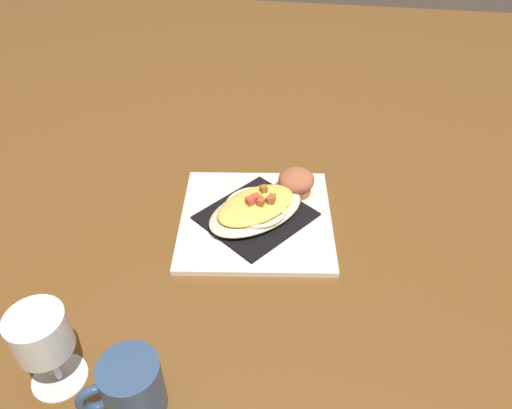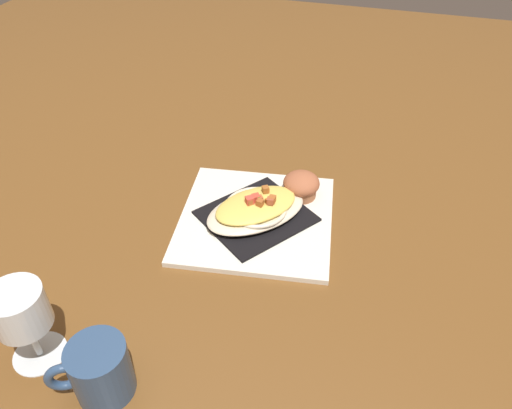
{
  "view_description": "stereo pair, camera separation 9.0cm",
  "coord_description": "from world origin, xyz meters",
  "px_view_note": "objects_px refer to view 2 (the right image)",
  "views": [
    {
      "loc": [
        -0.11,
        0.69,
        0.61
      ],
      "look_at": [
        0.0,
        0.0,
        0.04
      ],
      "focal_mm": 34.52,
      "sensor_mm": 36.0,
      "label": 1
    },
    {
      "loc": [
        -0.2,
        0.67,
        0.61
      ],
      "look_at": [
        0.0,
        0.0,
        0.04
      ],
      "focal_mm": 34.52,
      "sensor_mm": 36.0,
      "label": 2
    }
  ],
  "objects_px": {
    "gratin_dish": "(256,208)",
    "muffin": "(301,185)",
    "stemmed_glass": "(21,313)",
    "coffee_mug": "(100,373)",
    "square_plate": "(256,219)"
  },
  "relations": [
    {
      "from": "square_plate",
      "to": "gratin_dish",
      "type": "xyz_separation_m",
      "value": [
        -0.0,
        -0.0,
        0.03
      ]
    },
    {
      "from": "muffin",
      "to": "stemmed_glass",
      "type": "bearing_deg",
      "value": 57.97
    },
    {
      "from": "gratin_dish",
      "to": "coffee_mug",
      "type": "bearing_deg",
      "value": 75.62
    },
    {
      "from": "coffee_mug",
      "to": "stemmed_glass",
      "type": "distance_m",
      "value": 0.13
    },
    {
      "from": "gratin_dish",
      "to": "stemmed_glass",
      "type": "bearing_deg",
      "value": 59.26
    },
    {
      "from": "muffin",
      "to": "stemmed_glass",
      "type": "xyz_separation_m",
      "value": [
        0.28,
        0.45,
        0.06
      ]
    },
    {
      "from": "gratin_dish",
      "to": "coffee_mug",
      "type": "relative_size",
      "value": 2.14
    },
    {
      "from": "muffin",
      "to": "stemmed_glass",
      "type": "height_order",
      "value": "stemmed_glass"
    },
    {
      "from": "gratin_dish",
      "to": "stemmed_glass",
      "type": "xyz_separation_m",
      "value": [
        0.22,
        0.36,
        0.06
      ]
    },
    {
      "from": "stemmed_glass",
      "to": "muffin",
      "type": "bearing_deg",
      "value": -122.03
    },
    {
      "from": "square_plate",
      "to": "muffin",
      "type": "height_order",
      "value": "muffin"
    },
    {
      "from": "square_plate",
      "to": "stemmed_glass",
      "type": "relative_size",
      "value": 2.13
    },
    {
      "from": "gratin_dish",
      "to": "muffin",
      "type": "bearing_deg",
      "value": -127.05
    },
    {
      "from": "square_plate",
      "to": "coffee_mug",
      "type": "height_order",
      "value": "coffee_mug"
    },
    {
      "from": "gratin_dish",
      "to": "coffee_mug",
      "type": "height_order",
      "value": "coffee_mug"
    }
  ]
}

